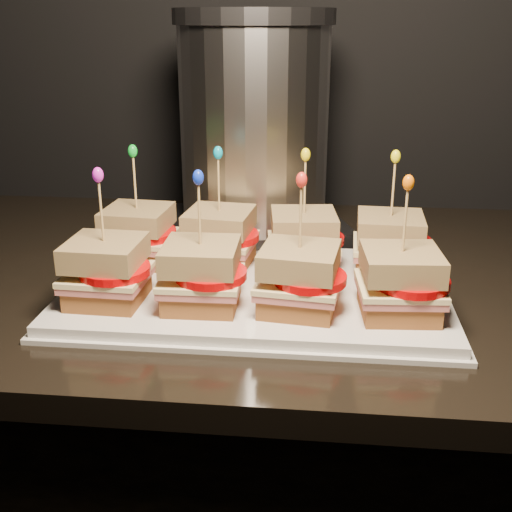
# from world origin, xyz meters

# --- Properties ---
(granite_slab) EXTENTS (2.21, 0.68, 0.03)m
(granite_slab) POSITION_xyz_m (0.26, 1.67, 0.92)
(granite_slab) COLOR black
(granite_slab) RESTS_ON cabinet
(platter) EXTENTS (0.46, 0.28, 0.02)m
(platter) POSITION_xyz_m (0.01, 1.57, 0.94)
(platter) COLOR white
(platter) RESTS_ON granite_slab
(platter_rim) EXTENTS (0.47, 0.29, 0.01)m
(platter_rim) POSITION_xyz_m (0.01, 1.57, 0.94)
(platter_rim) COLOR white
(platter_rim) RESTS_ON granite_slab
(sandwich_0_bread_bot) EXTENTS (0.09, 0.09, 0.02)m
(sandwich_0_bread_bot) POSITION_xyz_m (-0.16, 1.64, 0.96)
(sandwich_0_bread_bot) COLOR #5F3315
(sandwich_0_bread_bot) RESTS_ON platter
(sandwich_0_ham) EXTENTS (0.09, 0.09, 0.01)m
(sandwich_0_ham) POSITION_xyz_m (-0.16, 1.64, 0.98)
(sandwich_0_ham) COLOR #B35357
(sandwich_0_ham) RESTS_ON sandwich_0_bread_bot
(sandwich_0_cheese) EXTENTS (0.10, 0.09, 0.01)m
(sandwich_0_cheese) POSITION_xyz_m (-0.16, 1.64, 0.98)
(sandwich_0_cheese) COLOR #F8E4A0
(sandwich_0_cheese) RESTS_ON sandwich_0_ham
(sandwich_0_tomato) EXTENTS (0.08, 0.08, 0.01)m
(sandwich_0_tomato) POSITION_xyz_m (-0.14, 1.63, 0.99)
(sandwich_0_tomato) COLOR #CC0406
(sandwich_0_tomato) RESTS_ON sandwich_0_cheese
(sandwich_0_bread_top) EXTENTS (0.09, 0.09, 0.03)m
(sandwich_0_bread_top) POSITION_xyz_m (-0.16, 1.64, 1.01)
(sandwich_0_bread_top) COLOR #5B3211
(sandwich_0_bread_top) RESTS_ON sandwich_0_tomato
(sandwich_0_pick) EXTENTS (0.00, 0.00, 0.09)m
(sandwich_0_pick) POSITION_xyz_m (-0.16, 1.64, 1.05)
(sandwich_0_pick) COLOR tan
(sandwich_0_pick) RESTS_ON sandwich_0_bread_top
(sandwich_0_frill) EXTENTS (0.01, 0.01, 0.02)m
(sandwich_0_frill) POSITION_xyz_m (-0.16, 1.64, 1.10)
(sandwich_0_frill) COLOR green
(sandwich_0_frill) RESTS_ON sandwich_0_pick
(sandwich_1_bread_bot) EXTENTS (0.09, 0.09, 0.02)m
(sandwich_1_bread_bot) POSITION_xyz_m (-0.05, 1.64, 0.96)
(sandwich_1_bread_bot) COLOR #5F3315
(sandwich_1_bread_bot) RESTS_ON platter
(sandwich_1_ham) EXTENTS (0.10, 0.09, 0.01)m
(sandwich_1_ham) POSITION_xyz_m (-0.05, 1.64, 0.98)
(sandwich_1_ham) COLOR #B35357
(sandwich_1_ham) RESTS_ON sandwich_1_bread_bot
(sandwich_1_cheese) EXTENTS (0.10, 0.10, 0.01)m
(sandwich_1_cheese) POSITION_xyz_m (-0.05, 1.64, 0.98)
(sandwich_1_cheese) COLOR #F8E4A0
(sandwich_1_cheese) RESTS_ON sandwich_1_ham
(sandwich_1_tomato) EXTENTS (0.08, 0.08, 0.01)m
(sandwich_1_tomato) POSITION_xyz_m (-0.04, 1.63, 0.99)
(sandwich_1_tomato) COLOR #CC0406
(sandwich_1_tomato) RESTS_ON sandwich_1_cheese
(sandwich_1_bread_top) EXTENTS (0.09, 0.09, 0.03)m
(sandwich_1_bread_top) POSITION_xyz_m (-0.05, 1.64, 1.01)
(sandwich_1_bread_top) COLOR #5B3211
(sandwich_1_bread_top) RESTS_ON sandwich_1_tomato
(sandwich_1_pick) EXTENTS (0.00, 0.00, 0.09)m
(sandwich_1_pick) POSITION_xyz_m (-0.05, 1.64, 1.05)
(sandwich_1_pick) COLOR tan
(sandwich_1_pick) RESTS_ON sandwich_1_bread_top
(sandwich_1_frill) EXTENTS (0.01, 0.01, 0.02)m
(sandwich_1_frill) POSITION_xyz_m (-0.05, 1.64, 1.10)
(sandwich_1_frill) COLOR #049EC8
(sandwich_1_frill) RESTS_ON sandwich_1_pick
(sandwich_2_bread_bot) EXTENTS (0.09, 0.09, 0.02)m
(sandwich_2_bread_bot) POSITION_xyz_m (0.06, 1.64, 0.96)
(sandwich_2_bread_bot) COLOR #5F3315
(sandwich_2_bread_bot) RESTS_ON platter
(sandwich_2_ham) EXTENTS (0.10, 0.09, 0.01)m
(sandwich_2_ham) POSITION_xyz_m (0.06, 1.64, 0.98)
(sandwich_2_ham) COLOR #B35357
(sandwich_2_ham) RESTS_ON sandwich_2_bread_bot
(sandwich_2_cheese) EXTENTS (0.10, 0.10, 0.01)m
(sandwich_2_cheese) POSITION_xyz_m (0.06, 1.64, 0.98)
(sandwich_2_cheese) COLOR #F8E4A0
(sandwich_2_cheese) RESTS_ON sandwich_2_ham
(sandwich_2_tomato) EXTENTS (0.08, 0.08, 0.01)m
(sandwich_2_tomato) POSITION_xyz_m (0.07, 1.63, 0.99)
(sandwich_2_tomato) COLOR #CC0406
(sandwich_2_tomato) RESTS_ON sandwich_2_cheese
(sandwich_2_bread_top) EXTENTS (0.09, 0.09, 0.03)m
(sandwich_2_bread_top) POSITION_xyz_m (0.06, 1.64, 1.01)
(sandwich_2_bread_top) COLOR #5B3211
(sandwich_2_bread_top) RESTS_ON sandwich_2_tomato
(sandwich_2_pick) EXTENTS (0.00, 0.00, 0.09)m
(sandwich_2_pick) POSITION_xyz_m (0.06, 1.64, 1.05)
(sandwich_2_pick) COLOR tan
(sandwich_2_pick) RESTS_ON sandwich_2_bread_top
(sandwich_2_frill) EXTENTS (0.01, 0.01, 0.02)m
(sandwich_2_frill) POSITION_xyz_m (0.06, 1.64, 1.10)
(sandwich_2_frill) COLOR yellow
(sandwich_2_frill) RESTS_ON sandwich_2_pick
(sandwich_3_bread_bot) EXTENTS (0.08, 0.08, 0.02)m
(sandwich_3_bread_bot) POSITION_xyz_m (0.17, 1.64, 0.96)
(sandwich_3_bread_bot) COLOR #5F3315
(sandwich_3_bread_bot) RESTS_ON platter
(sandwich_3_ham) EXTENTS (0.09, 0.09, 0.01)m
(sandwich_3_ham) POSITION_xyz_m (0.17, 1.64, 0.98)
(sandwich_3_ham) COLOR #B35357
(sandwich_3_ham) RESTS_ON sandwich_3_bread_bot
(sandwich_3_cheese) EXTENTS (0.09, 0.09, 0.01)m
(sandwich_3_cheese) POSITION_xyz_m (0.17, 1.64, 0.98)
(sandwich_3_cheese) COLOR #F8E4A0
(sandwich_3_cheese) RESTS_ON sandwich_3_ham
(sandwich_3_tomato) EXTENTS (0.08, 0.08, 0.01)m
(sandwich_3_tomato) POSITION_xyz_m (0.18, 1.63, 0.99)
(sandwich_3_tomato) COLOR #CC0406
(sandwich_3_tomato) RESTS_ON sandwich_3_cheese
(sandwich_3_bread_top) EXTENTS (0.09, 0.09, 0.03)m
(sandwich_3_bread_top) POSITION_xyz_m (0.17, 1.64, 1.01)
(sandwich_3_bread_top) COLOR #5B3211
(sandwich_3_bread_top) RESTS_ON sandwich_3_tomato
(sandwich_3_pick) EXTENTS (0.00, 0.00, 0.09)m
(sandwich_3_pick) POSITION_xyz_m (0.17, 1.64, 1.05)
(sandwich_3_pick) COLOR tan
(sandwich_3_pick) RESTS_ON sandwich_3_bread_top
(sandwich_3_frill) EXTENTS (0.01, 0.01, 0.02)m
(sandwich_3_frill) POSITION_xyz_m (0.17, 1.64, 1.10)
(sandwich_3_frill) COLOR yellow
(sandwich_3_frill) RESTS_ON sandwich_3_pick
(sandwich_4_bread_bot) EXTENTS (0.08, 0.08, 0.02)m
(sandwich_4_bread_bot) POSITION_xyz_m (-0.16, 1.50, 0.96)
(sandwich_4_bread_bot) COLOR #5F3315
(sandwich_4_bread_bot) RESTS_ON platter
(sandwich_4_ham) EXTENTS (0.09, 0.09, 0.01)m
(sandwich_4_ham) POSITION_xyz_m (-0.16, 1.50, 0.98)
(sandwich_4_ham) COLOR #B35357
(sandwich_4_ham) RESTS_ON sandwich_4_bread_bot
(sandwich_4_cheese) EXTENTS (0.09, 0.09, 0.01)m
(sandwich_4_cheese) POSITION_xyz_m (-0.16, 1.50, 0.98)
(sandwich_4_cheese) COLOR #F8E4A0
(sandwich_4_cheese) RESTS_ON sandwich_4_ham
(sandwich_4_tomato) EXTENTS (0.08, 0.08, 0.01)m
(sandwich_4_tomato) POSITION_xyz_m (-0.14, 1.50, 0.99)
(sandwich_4_tomato) COLOR #CC0406
(sandwich_4_tomato) RESTS_ON sandwich_4_cheese
(sandwich_4_bread_top) EXTENTS (0.08, 0.08, 0.03)m
(sandwich_4_bread_top) POSITION_xyz_m (-0.16, 1.50, 1.01)
(sandwich_4_bread_top) COLOR #5B3211
(sandwich_4_bread_top) RESTS_ON sandwich_4_tomato
(sandwich_4_pick) EXTENTS (0.00, 0.00, 0.09)m
(sandwich_4_pick) POSITION_xyz_m (-0.16, 1.50, 1.05)
(sandwich_4_pick) COLOR tan
(sandwich_4_pick) RESTS_ON sandwich_4_bread_top
(sandwich_4_frill) EXTENTS (0.01, 0.01, 0.02)m
(sandwich_4_frill) POSITION_xyz_m (-0.16, 1.50, 1.10)
(sandwich_4_frill) COLOR #D420CF
(sandwich_4_frill) RESTS_ON sandwich_4_pick
(sandwich_5_bread_bot) EXTENTS (0.08, 0.08, 0.02)m
(sandwich_5_bread_bot) POSITION_xyz_m (-0.05, 1.50, 0.96)
(sandwich_5_bread_bot) COLOR #5F3315
(sandwich_5_bread_bot) RESTS_ON platter
(sandwich_5_ham) EXTENTS (0.09, 0.09, 0.01)m
(sandwich_5_ham) POSITION_xyz_m (-0.05, 1.50, 0.98)
(sandwich_5_ham) COLOR #B35357
(sandwich_5_ham) RESTS_ON sandwich_5_bread_bot
(sandwich_5_cheese) EXTENTS (0.09, 0.09, 0.01)m
(sandwich_5_cheese) POSITION_xyz_m (-0.05, 1.50, 0.98)
(sandwich_5_cheese) COLOR #F8E4A0
(sandwich_5_cheese) RESTS_ON sandwich_5_ham
(sandwich_5_tomato) EXTENTS (0.08, 0.08, 0.01)m
(sandwich_5_tomato) POSITION_xyz_m (-0.04, 1.50, 0.99)
(sandwich_5_tomato) COLOR #CC0406
(sandwich_5_tomato) RESTS_ON sandwich_5_cheese
(sandwich_5_bread_top) EXTENTS (0.08, 0.08, 0.03)m
(sandwich_5_bread_top) POSITION_xyz_m (-0.05, 1.50, 1.01)
(sandwich_5_bread_top) COLOR #5B3211
(sandwich_5_bread_top) RESTS_ON sandwich_5_tomato
(sandwich_5_pick) EXTENTS (0.00, 0.00, 0.09)m
(sandwich_5_pick) POSITION_xyz_m (-0.05, 1.50, 1.05)
(sandwich_5_pick) COLOR tan
(sandwich_5_pick) RESTS_ON sandwich_5_bread_top
(sandwich_5_frill) EXTENTS (0.01, 0.01, 0.02)m
(sandwich_5_frill) POSITION_xyz_m (-0.05, 1.50, 1.10)
(sandwich_5_frill) COLOR #1231D7
(sandwich_5_frill) RESTS_ON sandwich_5_pick
(sandwich_6_bread_bot) EXTENTS (0.09, 0.09, 0.02)m
(sandwich_6_bread_bot) POSITION_xyz_m (0.06, 1.50, 0.96)
(sandwich_6_bread_bot) COLOR #5F3315
(sandwich_6_bread_bot) RESTS_ON platter
(sandwich_6_ham) EXTENTS (0.10, 0.10, 0.01)m
(sandwich_6_ham) POSITION_xyz_m (0.06, 1.50, 0.98)
(sandwich_6_ham) COLOR #B35357
(sandwich_6_ham) RESTS_ON sandwich_6_bread_bot
(sandwich_6_cheese) EXTENTS (0.10, 0.10, 0.01)m
(sandwich_6_cheese) POSITION_xyz_m (0.06, 1.50, 0.98)
(sandwich_6_cheese) COLOR #F8E4A0
(sandwich_6_cheese) RESTS_ON sandwich_6_ham
(sandwich_6_tomato) EXTENTS (0.08, 0.08, 0.01)m
(sandwich_6_tomato) POSITION_xyz_m (0.07, 1.50, 0.99)
(sandwich_6_tomato) COLOR #CC0406
(sandwich_6_tomato) RESTS_ON sandwich_6_cheese
(sandwich_6_bread_top) EXTENTS (0.09, 0.09, 0.03)m
(sandwich_6_bread_top) POSITION_xyz_m (0.06, 1.50, 1.01)
(sandwich_6_bread_top) COLOR #5B3211
(sandwich_6_bread_top) RESTS_ON sandwich_6_tomato
(sandwich_6_pick) EXTENTS (0.00, 0.00, 0.09)m
(sandwich_6_pick) POSITION_xyz_m (0.06, 1.50, 1.05)
(sandwich_6_pick) COLOR tan
(sandwich_6_pick) RESTS_ON sandwich_6_bread_top
(sandwich_6_frill) EXTENTS (0.01, 0.01, 0.02)m
(sandwich_6_frill) POSITION_xyz_m (0.06, 1.50, 1.10)
(sandwich_6_frill) COLOR red
(sandwich_6_frill) RESTS_ON sandwich_6_pick
(sandwich_7_bread_bot) EXTENTS (0.09, 0.09, 0.02)m
(sandwich_7_bread_bot) POSITION_xyz_m (0.17, 1.50, 0.96)
(sandwich_7_bread_bot) COLOR #5F3315
(sandwich_7_bread_bot) RESTS_ON platter
(sandwich_7_ham) EXTENTS (0.09, 0.09, 0.01)m
(sandwich_7_ham) POSITION_xyz_m (0.17, 1.50, 0.98)
(sandwich_7_ham) COLOR #B35357
(sandwich_7_ham) RESTS_ON sandwich_7_bread_bot
(sandwich_7_cheese) EXTENTS (0.10, 0.09, 0.01)m
(sandwich_7_cheese) POSITION_xyz_m (0.17, 1.50, 0.98)
(sandwich_7_cheese) COLOR #F8E4A0
(sandwich_7_cheese) RESTS_ON sandwich_7_ham
(sandwich_7_tomato) EXTENTS (0.08, 0.08, 0.01)m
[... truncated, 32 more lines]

